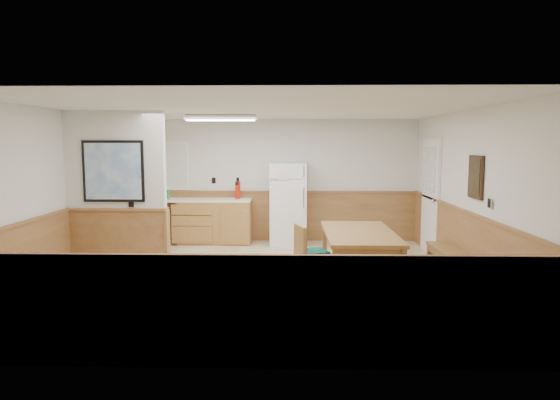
{
  "coord_description": "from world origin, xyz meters",
  "views": [
    {
      "loc": [
        0.41,
        -7.27,
        2.01
      ],
      "look_at": [
        0.23,
        0.4,
        1.14
      ],
      "focal_mm": 32.0,
      "sensor_mm": 36.0,
      "label": 1
    }
  ],
  "objects_px": {
    "refrigerator": "(289,204)",
    "soap_bottle": "(168,194)",
    "fire_extinguisher": "(238,190)",
    "dining_table": "(359,238)",
    "dining_bench": "(455,259)",
    "dining_chair": "(307,250)"
  },
  "relations": [
    {
      "from": "refrigerator",
      "to": "soap_bottle",
      "type": "xyz_separation_m",
      "value": [
        -2.42,
        0.0,
        0.18
      ]
    },
    {
      "from": "fire_extinguisher",
      "to": "soap_bottle",
      "type": "xyz_separation_m",
      "value": [
        -1.4,
        -0.07,
        -0.09
      ]
    },
    {
      "from": "refrigerator",
      "to": "fire_extinguisher",
      "type": "bearing_deg",
      "value": 177.93
    },
    {
      "from": "dining_table",
      "to": "soap_bottle",
      "type": "height_order",
      "value": "soap_bottle"
    },
    {
      "from": "dining_table",
      "to": "fire_extinguisher",
      "type": "height_order",
      "value": "fire_extinguisher"
    },
    {
      "from": "dining_bench",
      "to": "dining_chair",
      "type": "distance_m",
      "value": 2.15
    },
    {
      "from": "dining_bench",
      "to": "fire_extinguisher",
      "type": "height_order",
      "value": "fire_extinguisher"
    },
    {
      "from": "dining_table",
      "to": "dining_chair",
      "type": "relative_size",
      "value": 2.32
    },
    {
      "from": "refrigerator",
      "to": "dining_bench",
      "type": "xyz_separation_m",
      "value": [
        2.42,
        -2.78,
        -0.47
      ]
    },
    {
      "from": "fire_extinguisher",
      "to": "soap_bottle",
      "type": "height_order",
      "value": "fire_extinguisher"
    },
    {
      "from": "refrigerator",
      "to": "fire_extinguisher",
      "type": "distance_m",
      "value": 1.07
    },
    {
      "from": "refrigerator",
      "to": "fire_extinguisher",
      "type": "relative_size",
      "value": 3.78
    },
    {
      "from": "fire_extinguisher",
      "to": "soap_bottle",
      "type": "relative_size",
      "value": 2.26
    },
    {
      "from": "dining_table",
      "to": "dining_bench",
      "type": "height_order",
      "value": "dining_table"
    },
    {
      "from": "dining_table",
      "to": "refrigerator",
      "type": "bearing_deg",
      "value": 110.07
    },
    {
      "from": "fire_extinguisher",
      "to": "dining_bench",
      "type": "bearing_deg",
      "value": -51.7
    },
    {
      "from": "dining_chair",
      "to": "soap_bottle",
      "type": "relative_size",
      "value": 4.47
    },
    {
      "from": "dining_table",
      "to": "soap_bottle",
      "type": "xyz_separation_m",
      "value": [
        -3.46,
        2.8,
        0.33
      ]
    },
    {
      "from": "refrigerator",
      "to": "dining_bench",
      "type": "height_order",
      "value": "refrigerator"
    },
    {
      "from": "dining_bench",
      "to": "fire_extinguisher",
      "type": "relative_size",
      "value": 3.92
    },
    {
      "from": "soap_bottle",
      "to": "dining_bench",
      "type": "bearing_deg",
      "value": -29.9
    },
    {
      "from": "refrigerator",
      "to": "soap_bottle",
      "type": "bearing_deg",
      "value": -177.98
    }
  ]
}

